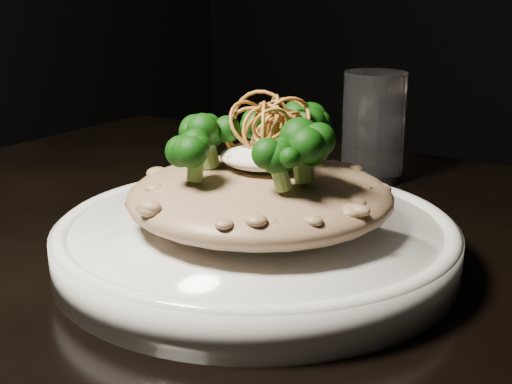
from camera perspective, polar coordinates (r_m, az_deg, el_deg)
plate at (r=0.52m, az=-0.00°, el=-4.18°), size 0.29×0.29×0.03m
risotto at (r=0.51m, az=0.30°, el=-0.34°), size 0.19×0.19×0.04m
broccoli at (r=0.49m, az=0.37°, el=4.13°), size 0.12×0.12×0.04m
cheese at (r=0.51m, az=0.61°, el=2.92°), size 0.06×0.06×0.02m
shallots at (r=0.50m, az=0.61°, el=5.70°), size 0.05×0.05×0.03m
drinking_glass at (r=0.74m, az=9.38°, el=5.15°), size 0.07×0.07×0.11m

